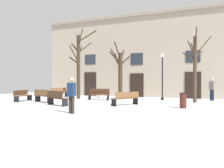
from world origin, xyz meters
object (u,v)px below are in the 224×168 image
object	(u,v)px
tree_right_of_center	(195,66)
bench_by_litter_bin	(126,98)
tree_center	(79,63)
person_near_bench	(212,88)
litter_bin	(183,100)
bench_back_to_back_right	(59,92)
bench_near_center_tree	(23,96)
person_crossing_plaza	(71,93)
streetlamp	(162,71)
bench_facing_shops	(43,96)
bench_near_lamp	(99,94)
bench_back_to_back_left	(57,98)
tree_foreground	(120,72)

from	to	relation	value
tree_right_of_center	bench_by_litter_bin	size ratio (longest dim) A/B	2.77
tree_center	person_near_bench	size ratio (longest dim) A/B	3.39
litter_bin	bench_back_to_back_right	distance (m)	11.80
person_near_bench	tree_right_of_center	bearing A→B (deg)	95.91
bench_near_center_tree	bench_back_to_back_right	bearing A→B (deg)	-9.30
person_crossing_plaza	bench_near_center_tree	bearing A→B (deg)	-22.06
streetlamp	litter_bin	xyz separation A→B (m)	(1.83, -4.71, -1.93)
bench_near_center_tree	bench_facing_shops	bearing A→B (deg)	-96.90
bench_back_to_back_right	bench_near_center_tree	size ratio (longest dim) A/B	1.18
bench_by_litter_bin	bench_near_lamp	bearing A→B (deg)	-99.11
tree_center	person_near_bench	bearing A→B (deg)	12.36
bench_facing_shops	bench_near_center_tree	bearing A→B (deg)	17.71
litter_bin	bench_near_lamp	world-z (taller)	bench_near_lamp
bench_near_center_tree	bench_back_to_back_left	bearing A→B (deg)	-112.77
person_crossing_plaza	bench_facing_shops	bearing A→B (deg)	-30.60
streetlamp	bench_near_center_tree	bearing A→B (deg)	-152.83
bench_by_litter_bin	bench_facing_shops	distance (m)	6.12
tree_right_of_center	bench_back_to_back_right	size ratio (longest dim) A/B	2.73
tree_right_of_center	bench_back_to_back_right	world-z (taller)	tree_right_of_center
person_crossing_plaza	bench_back_to_back_right	bearing A→B (deg)	-43.73
tree_center	bench_by_litter_bin	distance (m)	6.65
litter_bin	tree_center	bearing A→B (deg)	159.46
litter_bin	person_crossing_plaza	xyz separation A→B (m)	(-4.81, -4.01, 0.52)
tree_right_of_center	bench_back_to_back_right	bearing A→B (deg)	178.52
streetlamp	bench_back_to_back_right	size ratio (longest dim) A/B	2.03
bench_back_to_back_right	bench_facing_shops	bearing A→B (deg)	44.77
bench_back_to_back_right	bench_near_center_tree	world-z (taller)	bench_back_to_back_right
litter_bin	person_crossing_plaza	size ratio (longest dim) A/B	0.51
bench_near_lamp	bench_by_litter_bin	bearing A→B (deg)	-41.87
bench_by_litter_bin	bench_facing_shops	world-z (taller)	bench_facing_shops
litter_bin	tree_right_of_center	bearing A→B (deg)	80.26
tree_center	bench_near_center_tree	size ratio (longest dim) A/B	3.68
tree_foreground	bench_back_to_back_left	xyz separation A→B (m)	(-2.23, -5.64, -1.80)
bench_by_litter_bin	bench_facing_shops	bearing A→B (deg)	-54.37
tree_center	bench_by_litter_bin	xyz separation A→B (m)	(5.25, -3.17, -2.57)
tree_center	streetlamp	world-z (taller)	tree_center
tree_center	bench_near_center_tree	bearing A→B (deg)	-128.72
litter_bin	streetlamp	bearing A→B (deg)	111.19
tree_center	bench_back_to_back_left	world-z (taller)	tree_center
streetlamp	tree_center	bearing A→B (deg)	-167.97
bench_facing_shops	person_crossing_plaza	bearing A→B (deg)	161.98
bench_back_to_back_right	tree_foreground	bearing A→B (deg)	115.71
tree_right_of_center	bench_near_center_tree	xyz separation A→B (m)	(-12.09, -3.79, -2.15)
bench_near_center_tree	tree_center	bearing A→B (deg)	-43.36
tree_right_of_center	tree_center	distance (m)	9.31
bench_back_to_back_right	bench_back_to_back_left	distance (m)	6.57
person_crossing_plaza	tree_foreground	bearing A→B (deg)	-79.81
tree_right_of_center	bench_by_litter_bin	xyz separation A→B (m)	(-4.04, -3.47, -2.13)
tree_foreground	streetlamp	xyz separation A→B (m)	(3.38, 0.65, 0.09)
tree_right_of_center	bench_back_to_back_left	world-z (taller)	tree_right_of_center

